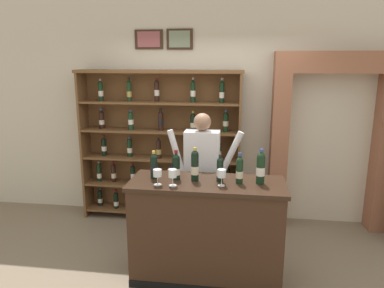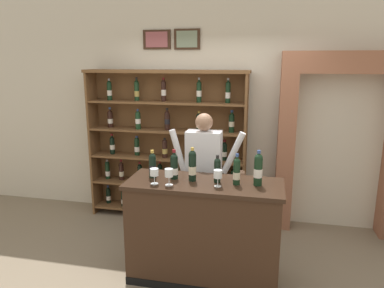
{
  "view_description": "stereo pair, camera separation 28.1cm",
  "coord_description": "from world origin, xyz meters",
  "px_view_note": "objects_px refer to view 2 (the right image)",
  "views": [
    {
      "loc": [
        0.44,
        -3.27,
        2.17
      ],
      "look_at": [
        -0.07,
        0.32,
        1.33
      ],
      "focal_mm": 33.38,
      "sensor_mm": 36.0,
      "label": 1
    },
    {
      "loc": [
        0.71,
        -3.22,
        2.17
      ],
      "look_at": [
        -0.07,
        0.32,
        1.33
      ],
      "focal_mm": 33.38,
      "sensor_mm": 36.0,
      "label": 2
    }
  ],
  "objects_px": {
    "tasting_bottle_rosso": "(237,171)",
    "tasting_bottle_riserva": "(153,165)",
    "wine_glass_spare": "(154,173)",
    "tasting_bottle_bianco": "(258,169)",
    "tasting_bottle_vin_santo": "(217,170)",
    "tasting_bottle_super_tuscan": "(174,166)",
    "wine_glass_left": "(169,174)",
    "tasting_counter": "(204,231)",
    "wine_glass_right": "(218,175)",
    "tasting_bottle_grappa": "(192,166)",
    "wine_shelf": "(167,143)",
    "shopkeeper": "(204,168)"
  },
  "relations": [
    {
      "from": "tasting_bottle_vin_santo",
      "to": "wine_glass_spare",
      "type": "relative_size",
      "value": 1.76
    },
    {
      "from": "tasting_bottle_riserva",
      "to": "wine_glass_right",
      "type": "relative_size",
      "value": 1.76
    },
    {
      "from": "wine_glass_left",
      "to": "wine_glass_right",
      "type": "bearing_deg",
      "value": 8.13
    },
    {
      "from": "tasting_bottle_rosso",
      "to": "tasting_bottle_riserva",
      "type": "bearing_deg",
      "value": 177.74
    },
    {
      "from": "shopkeeper",
      "to": "tasting_bottle_riserva",
      "type": "bearing_deg",
      "value": -127.15
    },
    {
      "from": "tasting_bottle_riserva",
      "to": "tasting_bottle_bianco",
      "type": "xyz_separation_m",
      "value": [
        1.04,
        -0.01,
        0.03
      ]
    },
    {
      "from": "tasting_bottle_grappa",
      "to": "tasting_bottle_bianco",
      "type": "distance_m",
      "value": 0.63
    },
    {
      "from": "shopkeeper",
      "to": "tasting_bottle_super_tuscan",
      "type": "distance_m",
      "value": 0.61
    },
    {
      "from": "tasting_bottle_grappa",
      "to": "tasting_bottle_rosso",
      "type": "bearing_deg",
      "value": -2.47
    },
    {
      "from": "wine_glass_right",
      "to": "wine_glass_spare",
      "type": "bearing_deg",
      "value": -174.26
    },
    {
      "from": "wine_glass_spare",
      "to": "tasting_bottle_vin_santo",
      "type": "bearing_deg",
      "value": 17.34
    },
    {
      "from": "tasting_counter",
      "to": "tasting_bottle_bianco",
      "type": "relative_size",
      "value": 4.47
    },
    {
      "from": "tasting_counter",
      "to": "wine_shelf",
      "type": "bearing_deg",
      "value": 119.35
    },
    {
      "from": "tasting_counter",
      "to": "wine_glass_spare",
      "type": "relative_size",
      "value": 9.89
    },
    {
      "from": "tasting_counter",
      "to": "tasting_bottle_grappa",
      "type": "bearing_deg",
      "value": 170.51
    },
    {
      "from": "tasting_bottle_rosso",
      "to": "wine_glass_right",
      "type": "height_order",
      "value": "tasting_bottle_rosso"
    },
    {
      "from": "tasting_counter",
      "to": "tasting_bottle_super_tuscan",
      "type": "xyz_separation_m",
      "value": [
        -0.31,
        0.04,
        0.64
      ]
    },
    {
      "from": "tasting_bottle_vin_santo",
      "to": "tasting_bottle_rosso",
      "type": "height_order",
      "value": "tasting_bottle_rosso"
    },
    {
      "from": "tasting_bottle_bianco",
      "to": "wine_glass_left",
      "type": "height_order",
      "value": "tasting_bottle_bianco"
    },
    {
      "from": "tasting_bottle_bianco",
      "to": "wine_glass_left",
      "type": "xyz_separation_m",
      "value": [
        -0.81,
        -0.18,
        -0.04
      ]
    },
    {
      "from": "wine_glass_spare",
      "to": "wine_glass_left",
      "type": "distance_m",
      "value": 0.15
    },
    {
      "from": "tasting_bottle_riserva",
      "to": "wine_glass_left",
      "type": "bearing_deg",
      "value": -40.78
    },
    {
      "from": "tasting_bottle_rosso",
      "to": "wine_glass_right",
      "type": "xyz_separation_m",
      "value": [
        -0.16,
        -0.1,
        -0.02
      ]
    },
    {
      "from": "tasting_counter",
      "to": "tasting_bottle_vin_santo",
      "type": "bearing_deg",
      "value": 11.52
    },
    {
      "from": "wine_glass_right",
      "to": "tasting_bottle_grappa",
      "type": "bearing_deg",
      "value": 156.64
    },
    {
      "from": "wine_glass_spare",
      "to": "tasting_bottle_super_tuscan",
      "type": "bearing_deg",
      "value": 53.77
    },
    {
      "from": "tasting_bottle_grappa",
      "to": "shopkeeper",
      "type": "bearing_deg",
      "value": 89.11
    },
    {
      "from": "wine_shelf",
      "to": "tasting_bottle_grappa",
      "type": "xyz_separation_m",
      "value": [
        0.65,
        -1.35,
        0.11
      ]
    },
    {
      "from": "tasting_bottle_riserva",
      "to": "tasting_bottle_grappa",
      "type": "xyz_separation_m",
      "value": [
        0.41,
        -0.01,
        0.02
      ]
    },
    {
      "from": "wine_shelf",
      "to": "tasting_bottle_grappa",
      "type": "distance_m",
      "value": 1.5
    },
    {
      "from": "tasting_bottle_super_tuscan",
      "to": "wine_glass_left",
      "type": "xyz_separation_m",
      "value": [
        0.0,
        -0.2,
        -0.02
      ]
    },
    {
      "from": "tasting_bottle_super_tuscan",
      "to": "wine_glass_left",
      "type": "height_order",
      "value": "tasting_bottle_super_tuscan"
    },
    {
      "from": "shopkeeper",
      "to": "tasting_bottle_vin_santo",
      "type": "xyz_separation_m",
      "value": [
        0.23,
        -0.56,
        0.17
      ]
    },
    {
      "from": "wine_glass_spare",
      "to": "tasting_bottle_bianco",
      "type": "bearing_deg",
      "value": 10.47
    },
    {
      "from": "wine_glass_spare",
      "to": "wine_glass_right",
      "type": "bearing_deg",
      "value": 5.74
    },
    {
      "from": "tasting_counter",
      "to": "tasting_bottle_rosso",
      "type": "relative_size",
      "value": 5.05
    },
    {
      "from": "tasting_bottle_riserva",
      "to": "tasting_bottle_grappa",
      "type": "distance_m",
      "value": 0.41
    },
    {
      "from": "tasting_bottle_grappa",
      "to": "tasting_bottle_rosso",
      "type": "height_order",
      "value": "tasting_bottle_grappa"
    },
    {
      "from": "wine_shelf",
      "to": "tasting_bottle_riserva",
      "type": "height_order",
      "value": "wine_shelf"
    },
    {
      "from": "shopkeeper",
      "to": "tasting_bottle_vin_santo",
      "type": "distance_m",
      "value": 0.63
    },
    {
      "from": "tasting_bottle_vin_santo",
      "to": "tasting_bottle_bianco",
      "type": "height_order",
      "value": "tasting_bottle_bianco"
    },
    {
      "from": "tasting_bottle_riserva",
      "to": "wine_shelf",
      "type": "bearing_deg",
      "value": 100.09
    },
    {
      "from": "tasting_bottle_vin_santo",
      "to": "tasting_bottle_bianco",
      "type": "relative_size",
      "value": 0.8
    },
    {
      "from": "wine_shelf",
      "to": "tasting_bottle_super_tuscan",
      "type": "distance_m",
      "value": 1.41
    },
    {
      "from": "tasting_counter",
      "to": "tasting_bottle_super_tuscan",
      "type": "height_order",
      "value": "tasting_bottle_super_tuscan"
    },
    {
      "from": "shopkeeper",
      "to": "wine_glass_spare",
      "type": "relative_size",
      "value": 10.55
    },
    {
      "from": "tasting_bottle_bianco",
      "to": "wine_glass_right",
      "type": "height_order",
      "value": "tasting_bottle_bianco"
    },
    {
      "from": "tasting_bottle_vin_santo",
      "to": "wine_glass_spare",
      "type": "bearing_deg",
      "value": -162.66
    },
    {
      "from": "tasting_bottle_vin_santo",
      "to": "tasting_bottle_bianco",
      "type": "xyz_separation_m",
      "value": [
        0.38,
        -0.0,
        0.03
      ]
    },
    {
      "from": "tasting_bottle_bianco",
      "to": "tasting_bottle_riserva",
      "type": "bearing_deg",
      "value": 179.33
    }
  ]
}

